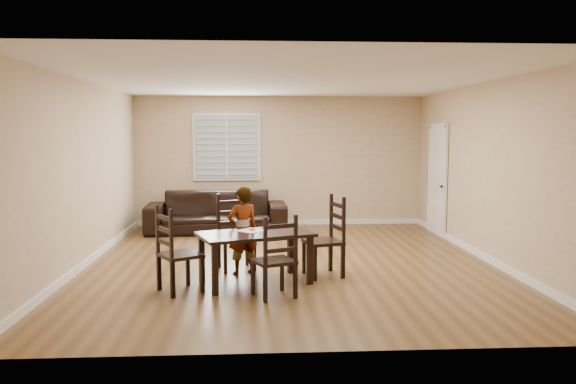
% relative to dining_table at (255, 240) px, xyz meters
% --- Properties ---
extents(ground, '(7.00, 7.00, 0.00)m').
position_rel_dining_table_xyz_m(ground, '(0.51, 1.16, -0.57)').
color(ground, brown).
rests_on(ground, ground).
extents(room, '(6.04, 7.04, 2.72)m').
position_rel_dining_table_xyz_m(room, '(0.55, 1.34, 1.23)').
color(room, '#CFB78C').
rests_on(room, ground).
extents(dining_table, '(1.60, 1.23, 0.66)m').
position_rel_dining_table_xyz_m(dining_table, '(0.00, 0.00, 0.00)').
color(dining_table, black).
rests_on(dining_table, ground).
extents(chair_near, '(0.59, 0.57, 1.07)m').
position_rel_dining_table_xyz_m(chair_near, '(-0.31, 0.87, -0.09)').
color(chair_near, black).
rests_on(chair_near, ground).
extents(chair_far, '(0.58, 0.56, 0.99)m').
position_rel_dining_table_xyz_m(chair_far, '(0.27, -0.72, -0.12)').
color(chair_far, black).
rests_on(chair_far, ground).
extents(chair_left, '(0.63, 0.64, 1.06)m').
position_rel_dining_table_xyz_m(chair_left, '(-1.02, -0.40, -0.09)').
color(chair_left, black).
rests_on(chair_left, ground).
extents(chair_right, '(0.57, 0.60, 1.10)m').
position_rel_dining_table_xyz_m(chair_right, '(1.04, 0.36, -0.08)').
color(chair_right, black).
rests_on(chair_right, ground).
extents(child, '(0.52, 0.45, 1.21)m').
position_rel_dining_table_xyz_m(child, '(-0.17, 0.48, 0.03)').
color(child, gray).
rests_on(child, ground).
extents(napkin, '(0.42, 0.42, 0.00)m').
position_rel_dining_table_xyz_m(napkin, '(-0.05, 0.15, 0.09)').
color(napkin, white).
rests_on(napkin, dining_table).
extents(donut, '(0.09, 0.09, 0.03)m').
position_rel_dining_table_xyz_m(donut, '(-0.04, 0.16, 0.11)').
color(donut, '#B78741').
rests_on(donut, napkin).
extents(sofa, '(2.75, 1.16, 0.79)m').
position_rel_dining_table_xyz_m(sofa, '(-0.76, 3.86, -0.18)').
color(sofa, black).
rests_on(sofa, ground).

